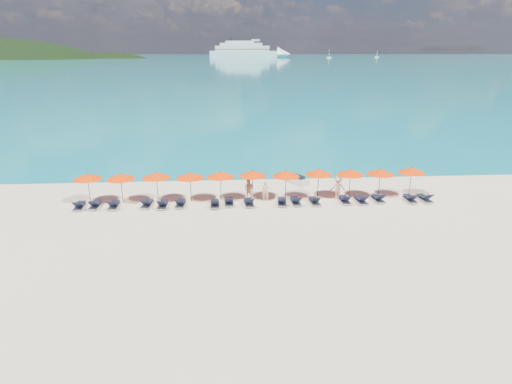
{
  "coord_description": "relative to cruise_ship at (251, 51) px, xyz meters",
  "views": [
    {
      "loc": [
        -1.92,
        -25.59,
        10.77
      ],
      "look_at": [
        0.0,
        3.0,
        1.2
      ],
      "focal_mm": 30.0,
      "sensor_mm": 36.0,
      "label": 1
    }
  ],
  "objects": [
    {
      "name": "beachgoer_a",
      "position": [
        -32.91,
        -612.35,
        -7.59
      ],
      "size": [
        0.59,
        0.41,
        1.53
      ],
      "primitive_type": "imported",
      "rotation": [
        0.0,
        0.0,
        -0.08
      ],
      "color": "#E0A479",
      "rests_on": "ground"
    },
    {
      "name": "beachgoer_c",
      "position": [
        -27.42,
        -612.09,
        -7.48
      ],
      "size": [
        1.15,
        0.56,
        1.76
      ],
      "primitive_type": "imported",
      "rotation": [
        0.0,
        0.0,
        3.11
      ],
      "color": "#E0A479",
      "rests_on": "ground"
    },
    {
      "name": "lounger_4",
      "position": [
        -40.38,
        -613.15,
        -8.12
      ],
      "size": [
        0.68,
        1.72,
        0.66
      ],
      "rotation": [
        0.0,
        0.0,
        -0.04
      ],
      "color": "silver",
      "rests_on": "ground"
    },
    {
      "name": "lounger_16",
      "position": [
        -21.03,
        -613.08,
        -8.12
      ],
      "size": [
        0.78,
        1.75,
        0.66
      ],
      "rotation": [
        0.0,
        0.0,
        0.09
      ],
      "color": "silver",
      "rests_on": "ground"
    },
    {
      "name": "umbrella_9",
      "position": [
        -24.16,
        -611.92,
        -6.34
      ],
      "size": [
        2.1,
        2.1,
        2.28
      ],
      "color": "black",
      "rests_on": "ground"
    },
    {
      "name": "umbrella_5",
      "position": [
        -33.82,
        -611.67,
        -6.34
      ],
      "size": [
        2.1,
        2.1,
        2.28
      ],
      "color": "black",
      "rests_on": "ground"
    },
    {
      "name": "umbrella_8",
      "position": [
        -26.46,
        -611.89,
        -6.34
      ],
      "size": [
        2.1,
        2.1,
        2.28
      ],
      "color": "black",
      "rests_on": "ground"
    },
    {
      "name": "lounger_12",
      "position": [
        -27.09,
        -613.01,
        -8.12
      ],
      "size": [
        0.63,
        1.7,
        0.66
      ],
      "rotation": [
        0.0,
        0.0,
        0.01
      ],
      "color": "silver",
      "rests_on": "ground"
    },
    {
      "name": "lounger_11",
      "position": [
        -29.37,
        -613.13,
        -8.12
      ],
      "size": [
        0.71,
        1.73,
        0.66
      ],
      "rotation": [
        0.0,
        0.0,
        0.05
      ],
      "color": "silver",
      "rests_on": "ground"
    },
    {
      "name": "lounger_3",
      "position": [
        -41.53,
        -612.88,
        -8.12
      ],
      "size": [
        0.79,
        1.76,
        0.66
      ],
      "rotation": [
        0.0,
        0.0,
        -0.1
      ],
      "color": "silver",
      "rests_on": "ground"
    },
    {
      "name": "umbrella_0",
      "position": [
        -45.86,
        -611.78,
        -6.34
      ],
      "size": [
        2.1,
        2.1,
        2.28
      ],
      "color": "black",
      "rests_on": "ground"
    },
    {
      "name": "umbrella_6",
      "position": [
        -31.37,
        -611.97,
        -6.34
      ],
      "size": [
        2.1,
        2.1,
        2.28
      ],
      "color": "black",
      "rests_on": "ground"
    },
    {
      "name": "umbrella_3",
      "position": [
        -38.45,
        -611.95,
        -6.34
      ],
      "size": [
        2.1,
        2.1,
        2.28
      ],
      "color": "black",
      "rests_on": "ground"
    },
    {
      "name": "lounger_9",
      "position": [
        -31.77,
        -613.14,
        -8.12
      ],
      "size": [
        0.78,
        1.75,
        0.66
      ],
      "rotation": [
        0.0,
        0.0,
        -0.09
      ],
      "color": "silver",
      "rests_on": "ground"
    },
    {
      "name": "lounger_15",
      "position": [
        -22.15,
        -613.1,
        -8.12
      ],
      "size": [
        0.64,
        1.71,
        0.66
      ],
      "rotation": [
        0.0,
        0.0,
        -0.01
      ],
      "color": "silver",
      "rests_on": "ground"
    },
    {
      "name": "umbrella_4",
      "position": [
        -36.22,
        -611.84,
        -6.34
      ],
      "size": [
        2.1,
        2.1,
        2.28
      ],
      "color": "black",
      "rests_on": "ground"
    },
    {
      "name": "lounger_0",
      "position": [
        -46.27,
        -612.99,
        -8.12
      ],
      "size": [
        0.75,
        1.74,
        0.66
      ],
      "rotation": [
        0.0,
        0.0,
        0.08
      ],
      "color": "silver",
      "rests_on": "ground"
    },
    {
      "name": "lounger_10",
      "position": [
        -30.76,
        -613.08,
        -8.12
      ],
      "size": [
        0.68,
        1.72,
        0.66
      ],
      "rotation": [
        0.0,
        0.0,
        0.04
      ],
      "color": "silver",
      "rests_on": "ground"
    },
    {
      "name": "jetski",
      "position": [
        -29.76,
        -608.16,
        -8.05
      ],
      "size": [
        1.72,
        2.22,
        0.75
      ],
      "rotation": [
        0.0,
        0.0,
        0.51
      ],
      "color": "silver",
      "rests_on": "ground"
    },
    {
      "name": "ground",
      "position": [
        -33.71,
        -616.69,
        -8.36
      ],
      "size": [
        1400.0,
        1400.0,
        0.0
      ],
      "primitive_type": "plane",
      "color": "beige"
    },
    {
      "name": "lounger_2",
      "position": [
        -43.86,
        -613.01,
        -8.12
      ],
      "size": [
        0.65,
        1.71,
        0.66
      ],
      "rotation": [
        0.0,
        0.0,
        0.02
      ],
      "color": "silver",
      "rests_on": "ground"
    },
    {
      "name": "umbrella_10",
      "position": [
        -21.63,
        -611.68,
        -6.34
      ],
      "size": [
        2.1,
        2.1,
        2.28
      ],
      "color": "black",
      "rests_on": "ground"
    },
    {
      "name": "beachgoer_b",
      "position": [
        -34.12,
        -611.65,
        -7.58
      ],
      "size": [
        0.87,
        0.78,
        1.55
      ],
      "primitive_type": "imported",
      "rotation": [
        0.0,
        0.0,
        -0.58
      ],
      "color": "#E0A479",
      "rests_on": "ground"
    },
    {
      "name": "umbrella_2",
      "position": [
        -40.93,
        -611.72,
        -6.34
      ],
      "size": [
        2.1,
        2.1,
        2.28
      ],
      "color": "black",
      "rests_on": "ground"
    },
    {
      "name": "cruise_ship",
      "position": [
        0.0,
        0.0,
        0.0
      ],
      "size": [
        116.79,
        34.99,
        32.11
      ],
      "rotation": [
        0.0,
        0.0,
        -0.15
      ],
      "color": "silver",
      "rests_on": "ground"
    },
    {
      "name": "lounger_7",
      "position": [
        -35.64,
        -612.9,
        -8.12
      ],
      "size": [
        0.66,
        1.71,
        0.66
      ],
      "rotation": [
        0.0,
        0.0,
        0.02
      ],
      "color": "silver",
      "rests_on": "ground"
    },
    {
      "name": "sailboat_near",
      "position": [
        100.82,
        -55.56,
        -7.26
      ],
      "size": [
        5.85,
        1.95,
        10.72
      ],
      "color": "silver",
      "rests_on": "ground"
    },
    {
      "name": "lounger_6",
      "position": [
        -36.66,
        -613.23,
        -8.12
      ],
      "size": [
        0.66,
        1.71,
        0.66
      ],
      "rotation": [
        0.0,
        0.0,
        0.02
      ],
      "color": "silver",
      "rests_on": "ground"
    },
    {
      "name": "lounger_8",
      "position": [
        -34.2,
        -613.13,
        -8.12
      ],
      "size": [
        0.78,
        1.75,
        0.66
      ],
      "rotation": [
        0.0,
        0.0,
        0.09
      ],
      "color": "silver",
      "rests_on": "ground"
    },
    {
      "name": "lounger_14",
      "position": [
        -24.54,
        -612.89,
        -8.12
      ],
      "size": [
        0.72,
        1.73,
        0.66
      ],
      "rotation": [
        0.0,
        0.0,
        0.06
      ],
      "color": "silver",
      "rests_on": "ground"
    },
    {
      "name": "lounger_13",
      "position": [
        -25.91,
        -613.14,
        -8.12
      ],
      "size": [
        0.76,
        1.75,
        0.66
      ],
      "rotation": [
        0.0,
        0.0,
        0.09
      ],
      "color": "silver",
      "rests_on": "ground"
    },
    {
      "name": "lounger_5",
      "position": [
        -39.13,
        -612.96,
        -8.12
      ],
      "size": [
        0.71,
        1.73,
        0.66
      ],
      "rotation": [
        0.0,
        0.0,
        -0.05
      ],
      "color": "silver",
      "rests_on": "ground"
    },
    {
      "name": "umbrella_1",
      "position": [
        -43.46,
        -611.94,
        -6.34
      ],
      "size": [
        2.1,
        2.1,
        2.28
      ],
      "color": "black",
      "rests_on": "ground"
    },
    {
      "name": "sea",
      "position": [
        -33.71,
        43.31,
        -8.35
      ],
      "size": [
        1600.0,
        1300.0,
        0.01
      ],
      "primitive_type": "cube",
      "color": "#1FA9B2",
      "rests_on": "ground"
    },
    {
      "name": "sailboat_far",
      "position": [
        175.17,
        -28.11,
        -7.33
      ],
      "size": [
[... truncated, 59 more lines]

